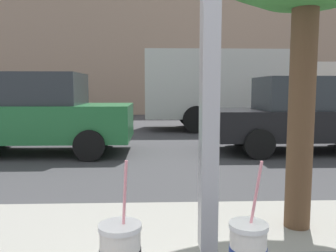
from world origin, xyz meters
TOP-DOWN VIEW (x-y plane):
  - ground_plane at (0.00, 8.00)m, footprint 60.00×60.00m
  - building_facade_far at (0.00, 19.06)m, footprint 28.00×1.20m
  - parked_car_green at (-2.80, 6.95)m, footprint 4.11×1.99m
  - parked_car_black at (3.35, 6.95)m, footprint 4.29×1.92m
  - box_truck at (2.99, 11.46)m, footprint 7.17×2.44m

SIDE VIEW (x-z plane):
  - ground_plane at x=0.00m, z-range 0.00..0.00m
  - parked_car_black at x=3.35m, z-range 0.00..1.74m
  - parked_car_green at x=-2.80m, z-range 0.00..1.81m
  - box_truck at x=2.99m, z-range 0.16..2.91m
  - building_facade_far at x=0.00m, z-range 0.00..6.45m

